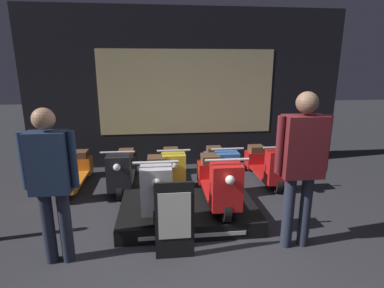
{
  "coord_description": "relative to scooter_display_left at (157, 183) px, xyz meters",
  "views": [
    {
      "loc": [
        -0.59,
        -2.68,
        2.07
      ],
      "look_at": [
        -0.09,
        1.81,
        0.89
      ],
      "focal_mm": 28.0,
      "sensor_mm": 36.0,
      "label": 1
    }
  ],
  "objects": [
    {
      "name": "ground_plane",
      "position": [
        0.64,
        -1.16,
        -0.52
      ],
      "size": [
        30.0,
        30.0,
        0.0
      ],
      "primitive_type": "plane",
      "color": "#2D2D33"
    },
    {
      "name": "shop_wall_back",
      "position": [
        0.64,
        2.36,
        1.08
      ],
      "size": [
        6.48,
        0.09,
        3.2
      ],
      "color": "black",
      "rests_on": "ground_plane"
    },
    {
      "name": "display_platform",
      "position": [
        0.42,
        0.03,
        -0.41
      ],
      "size": [
        1.86,
        1.4,
        0.21
      ],
      "color": "black",
      "rests_on": "ground_plane"
    },
    {
      "name": "scooter_display_left",
      "position": [
        0.0,
        0.0,
        0.0
      ],
      "size": [
        0.53,
        1.53,
        0.8
      ],
      "color": "black",
      "rests_on": "display_platform"
    },
    {
      "name": "scooter_display_right",
      "position": [
        0.84,
        0.0,
        0.0
      ],
      "size": [
        0.53,
        1.53,
        0.8
      ],
      "color": "black",
      "rests_on": "display_platform"
    },
    {
      "name": "scooter_backrow_0",
      "position": [
        -1.46,
        1.22,
        -0.21
      ],
      "size": [
        0.53,
        1.53,
        0.8
      ],
      "color": "black",
      "rests_on": "ground_plane"
    },
    {
      "name": "scooter_backrow_1",
      "position": [
        -0.6,
        1.22,
        -0.21
      ],
      "size": [
        0.53,
        1.53,
        0.8
      ],
      "color": "black",
      "rests_on": "ground_plane"
    },
    {
      "name": "scooter_backrow_2",
      "position": [
        0.27,
        1.22,
        -0.21
      ],
      "size": [
        0.53,
        1.53,
        0.8
      ],
      "color": "black",
      "rests_on": "ground_plane"
    },
    {
      "name": "scooter_backrow_3",
      "position": [
        1.13,
        1.22,
        -0.21
      ],
      "size": [
        0.53,
        1.53,
        0.8
      ],
      "color": "black",
      "rests_on": "ground_plane"
    },
    {
      "name": "scooter_backrow_4",
      "position": [
        1.99,
        1.22,
        -0.21
      ],
      "size": [
        0.53,
        1.53,
        0.8
      ],
      "color": "black",
      "rests_on": "ground_plane"
    },
    {
      "name": "person_left_browsing",
      "position": [
        -1.06,
        -0.83,
        0.46
      ],
      "size": [
        0.55,
        0.22,
        1.68
      ],
      "color": "#232838",
      "rests_on": "ground_plane"
    },
    {
      "name": "person_right_browsing",
      "position": [
        1.61,
        -0.83,
        0.57
      ],
      "size": [
        0.62,
        0.26,
        1.81
      ],
      "color": "#232838",
      "rests_on": "ground_plane"
    },
    {
      "name": "price_sign_board",
      "position": [
        0.19,
        -0.92,
        -0.07
      ],
      "size": [
        0.43,
        0.04,
        0.9
      ],
      "color": "black",
      "rests_on": "ground_plane"
    }
  ]
}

